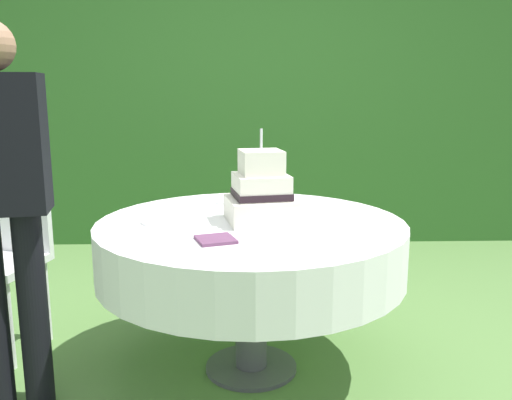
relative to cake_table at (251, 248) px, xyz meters
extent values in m
plane|color=#547A3D|center=(0.00, 0.00, -0.61)|extent=(20.00, 20.00, 0.00)
cube|color=#336628|center=(0.00, 2.54, 0.60)|extent=(5.43, 0.66, 2.42)
cylinder|color=#4C4C51|center=(0.00, 0.00, -0.60)|extent=(0.44, 0.44, 0.02)
cylinder|color=#4C4C51|center=(0.00, 0.00, -0.26)|extent=(0.15, 0.15, 0.71)
cylinder|color=brown|center=(0.00, 0.00, 0.11)|extent=(1.39, 1.39, 0.03)
cylinder|color=white|center=(0.00, 0.00, 0.00)|extent=(1.42, 1.42, 0.25)
cube|color=silver|center=(0.05, 0.00, 0.18)|extent=(0.35, 0.35, 0.11)
cube|color=silver|center=(0.05, 0.00, 0.29)|extent=(0.27, 0.27, 0.11)
cube|color=black|center=(0.05, 0.00, 0.26)|extent=(0.28, 0.28, 0.03)
cube|color=silver|center=(0.05, 0.00, 0.40)|extent=(0.21, 0.21, 0.11)
sphere|color=#D13866|center=(0.14, 0.14, 0.26)|extent=(0.08, 0.08, 0.08)
cylinder|color=silver|center=(0.05, 0.00, 0.50)|extent=(0.01, 0.01, 0.10)
cylinder|color=white|center=(-0.43, -0.02, 0.13)|extent=(0.14, 0.14, 0.01)
cylinder|color=white|center=(-0.12, 0.40, 0.13)|extent=(0.10, 0.10, 0.01)
cube|color=#603856|center=(-0.15, -0.33, 0.13)|extent=(0.19, 0.19, 0.01)
cylinder|color=white|center=(-1.16, 0.04, -0.39)|extent=(0.03, 0.03, 0.45)
cylinder|color=white|center=(-1.09, 0.35, -0.39)|extent=(0.03, 0.03, 0.45)
cube|color=white|center=(-1.24, 0.41, 0.08)|extent=(0.40, 0.13, 0.40)
cylinder|color=black|center=(-0.92, -0.26, -0.19)|extent=(0.12, 0.12, 0.85)
camera|label=1|loc=(-0.05, -2.45, 0.73)|focal=38.52mm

